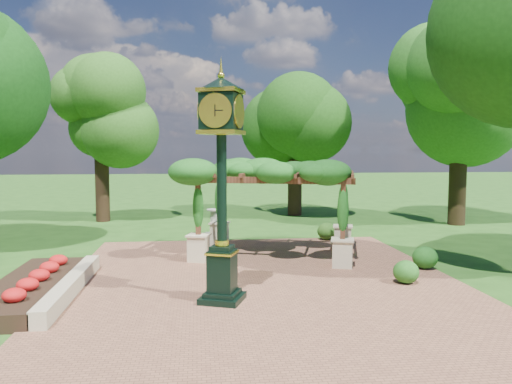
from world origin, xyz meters
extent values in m
plane|color=#1E4714|center=(0.00, 0.00, 0.00)|extent=(120.00, 120.00, 0.00)
cube|color=brown|center=(0.00, 1.00, 0.02)|extent=(10.00, 12.00, 0.04)
cube|color=#C6B793|center=(-4.60, 0.50, 0.20)|extent=(0.35, 5.00, 0.40)
cube|color=red|center=(-5.50, 0.50, 0.18)|extent=(1.50, 5.00, 0.36)
cube|color=black|center=(-1.11, -0.56, 0.11)|extent=(1.13, 1.13, 0.13)
cube|color=black|center=(-1.11, -0.56, 0.70)|extent=(0.71, 0.71, 0.98)
cube|color=yellow|center=(-1.11, -0.56, 1.13)|extent=(0.79, 0.79, 0.04)
cylinder|color=black|center=(-1.11, -0.56, 2.55)|extent=(0.28, 0.28, 2.51)
cube|color=black|center=(-1.11, -0.56, 4.19)|extent=(0.99, 0.99, 0.77)
cylinder|color=white|center=(-1.25, -0.92, 4.19)|extent=(0.62, 0.27, 0.66)
cone|color=black|center=(-1.11, -0.56, 4.79)|extent=(1.27, 1.27, 0.27)
sphere|color=yellow|center=(-1.11, -0.56, 4.96)|extent=(0.15, 0.15, 0.15)
cube|color=beige|center=(-1.62, 3.54, 0.42)|extent=(0.69, 0.69, 0.77)
cube|color=#532E1C|center=(-1.62, 3.54, 1.64)|extent=(0.17, 0.17, 1.58)
cube|color=beige|center=(2.47, 2.31, 0.42)|extent=(0.69, 0.69, 0.77)
cube|color=#532E1C|center=(2.47, 2.31, 1.64)|extent=(0.17, 0.17, 1.58)
cube|color=beige|center=(-0.88, 5.99, 0.42)|extent=(0.69, 0.69, 0.77)
cube|color=#532E1C|center=(-0.88, 5.99, 1.64)|extent=(0.17, 0.17, 1.58)
cube|color=beige|center=(3.21, 4.76, 0.42)|extent=(0.69, 0.69, 0.77)
cube|color=#532E1C|center=(3.21, 4.76, 1.64)|extent=(0.17, 0.17, 1.58)
cube|color=#532E1C|center=(0.42, 2.92, 2.50)|extent=(4.77, 1.55, 0.19)
cube|color=#532E1C|center=(1.16, 5.38, 2.50)|extent=(4.77, 1.55, 0.19)
ellipsoid|color=#195117|center=(0.79, 4.15, 2.73)|extent=(5.63, 4.37, 0.85)
cube|color=gray|center=(-1.00, 8.26, 0.05)|extent=(0.70, 0.70, 0.11)
cylinder|color=gray|center=(-1.00, 8.26, 0.53)|extent=(0.36, 0.36, 0.95)
cylinder|color=gray|center=(-1.00, 8.26, 1.02)|extent=(0.66, 0.66, 0.05)
ellipsoid|color=#205819|center=(3.55, 0.40, 0.33)|extent=(0.79, 0.79, 0.58)
ellipsoid|color=#1A5116|center=(4.72, 1.82, 0.35)|extent=(0.86, 0.86, 0.63)
ellipsoid|color=#2D5A1A|center=(3.14, 6.58, 0.36)|extent=(0.88, 0.88, 0.64)
cylinder|color=#2F1E12|center=(-6.11, 12.82, 1.50)|extent=(0.65, 0.65, 3.01)
ellipsoid|color=#265117|center=(-6.11, 12.82, 5.38)|extent=(3.35, 3.35, 4.75)
cylinder|color=#301E13|center=(3.37, 13.97, 1.44)|extent=(0.72, 0.72, 2.88)
ellipsoid|color=#173E0F|center=(3.37, 13.97, 5.15)|extent=(4.29, 4.29, 4.54)
cylinder|color=black|center=(10.02, 9.84, 1.80)|extent=(0.75, 0.75, 3.60)
ellipsoid|color=#225618|center=(10.02, 9.84, 6.45)|extent=(4.87, 4.87, 5.69)
camera|label=1|loc=(-1.63, -11.36, 3.38)|focal=35.00mm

